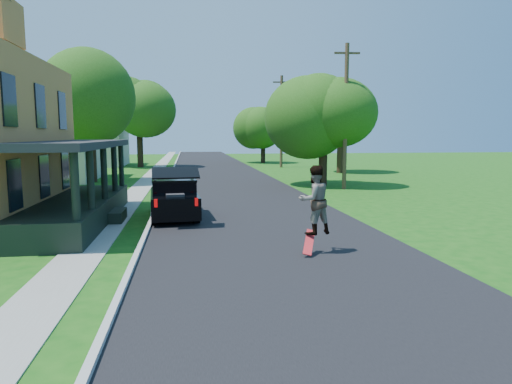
{
  "coord_description": "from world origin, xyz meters",
  "views": [
    {
      "loc": [
        -2.6,
        -12.14,
        3.35
      ],
      "look_at": [
        -0.34,
        3.0,
        1.43
      ],
      "focal_mm": 32.0,
      "sensor_mm": 36.0,
      "label": 1
    }
  ],
  "objects": [
    {
      "name": "neighbor_house_mid",
      "position": [
        -13.5,
        24.0,
        4.19
      ],
      "size": [
        12.78,
        12.78,
        8.3
      ],
      "color": "#B0AA9C",
      "rests_on": "ground"
    },
    {
      "name": "utility_pole_near",
      "position": [
        7.0,
        14.98,
        4.56
      ],
      "size": [
        1.57,
        0.27,
        8.84
      ],
      "rotation": [
        0.0,
        0.0,
        -0.08
      ],
      "color": "#41301E",
      "rests_on": "ground"
    },
    {
      "name": "tree_right_mid",
      "position": [
        10.68,
        26.76,
        5.68
      ],
      "size": [
        6.23,
        6.24,
        8.79
      ],
      "rotation": [
        0.0,
        0.0,
        -0.12
      ],
      "color": "black",
      "rests_on": "ground"
    },
    {
      "name": "tree_right_near",
      "position": [
        6.24,
        17.18,
        5.28
      ],
      "size": [
        6.33,
        6.07,
        8.28
      ],
      "rotation": [
        0.0,
        0.0,
        0.15
      ],
      "color": "black",
      "rests_on": "ground"
    },
    {
      "name": "black_suv",
      "position": [
        -3.2,
        6.48,
        0.84
      ],
      "size": [
        2.12,
        4.81,
        2.19
      ],
      "rotation": [
        0.0,
        0.0,
        0.07
      ],
      "color": "black",
      "rests_on": "ground"
    },
    {
      "name": "front_walk",
      "position": [
        -9.5,
        6.0,
        0.0
      ],
      "size": [
        6.5,
        1.2,
        0.03
      ],
      "primitive_type": "cube",
      "color": "gray",
      "rests_on": "ground"
    },
    {
      "name": "sidewalk",
      "position": [
        -5.6,
        20.0,
        0.0
      ],
      "size": [
        1.3,
        120.0,
        0.03
      ],
      "primitive_type": "cube",
      "color": "gray",
      "rests_on": "ground"
    },
    {
      "name": "curb",
      "position": [
        -4.05,
        20.0,
        0.0
      ],
      "size": [
        0.15,
        120.0,
        0.12
      ],
      "primitive_type": "cube",
      "color": "#A9A9A4",
      "rests_on": "ground"
    },
    {
      "name": "tree_left_mid",
      "position": [
        -9.43,
        21.79,
        5.81
      ],
      "size": [
        8.33,
        8.1,
        9.3
      ],
      "rotation": [
        0.0,
        0.0,
        0.38
      ],
      "color": "black",
      "rests_on": "ground"
    },
    {
      "name": "utility_pole_far",
      "position": [
        7.0,
        34.41,
        4.84
      ],
      "size": [
        1.78,
        0.38,
        9.37
      ],
      "rotation": [
        0.0,
        0.0,
        -0.14
      ],
      "color": "#41301E",
      "rests_on": "ground"
    },
    {
      "name": "tree_left_far",
      "position": [
        -7.57,
        37.12,
        6.63
      ],
      "size": [
        7.65,
        7.84,
        9.94
      ],
      "rotation": [
        0.0,
        0.0,
        -0.39
      ],
      "color": "black",
      "rests_on": "ground"
    },
    {
      "name": "ground",
      "position": [
        0.0,
        0.0,
        0.0
      ],
      "size": [
        140.0,
        140.0,
        0.0
      ],
      "primitive_type": "plane",
      "color": "#114E0F",
      "rests_on": "ground"
    },
    {
      "name": "skateboard",
      "position": [
        0.71,
        -0.03,
        0.35
      ],
      "size": [
        0.52,
        0.75,
        0.62
      ],
      "rotation": [
        0.0,
        0.0,
        -0.25
      ],
      "color": "red",
      "rests_on": "ground"
    },
    {
      "name": "street",
      "position": [
        0.0,
        20.0,
        0.0
      ],
      "size": [
        8.0,
        120.0,
        0.02
      ],
      "primitive_type": "cube",
      "color": "black",
      "rests_on": "ground"
    },
    {
      "name": "tree_right_far",
      "position": [
        6.37,
        42.49,
        4.82
      ],
      "size": [
        6.4,
        6.09,
        7.44
      ],
      "rotation": [
        0.0,
        0.0,
        0.4
      ],
      "color": "black",
      "rests_on": "ground"
    },
    {
      "name": "neighbor_house_far",
      "position": [
        -13.5,
        40.0,
        4.19
      ],
      "size": [
        12.78,
        12.78,
        8.3
      ],
      "color": "#B0AA9C",
      "rests_on": "ground"
    },
    {
      "name": "skateboarder",
      "position": [
        0.91,
        0.21,
        1.53
      ],
      "size": [
        1.12,
        0.98,
        1.96
      ],
      "rotation": [
        0.0,
        0.0,
        3.43
      ],
      "color": "black",
      "rests_on": "ground"
    }
  ]
}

